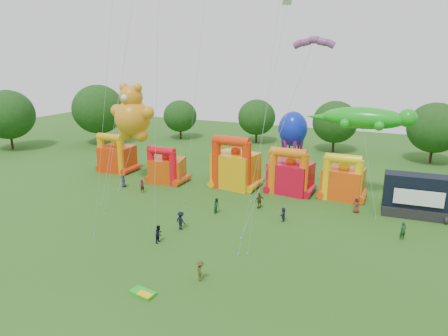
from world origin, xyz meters
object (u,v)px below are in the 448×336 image
at_px(bouncy_castle_0, 116,157).
at_px(octopus_kite, 281,156).
at_px(gecko_kite, 367,150).
at_px(spectator_0, 123,181).
at_px(spectator_4, 259,201).
at_px(stage_trailer, 418,196).
at_px(teddy_bear_kite, 132,117).
at_px(bouncy_castle_2, 235,167).

bearing_deg(bouncy_castle_0, octopus_kite, 4.72).
distance_m(gecko_kite, octopus_kite, 11.21).
height_order(spectator_0, spectator_4, spectator_4).
bearing_deg(gecko_kite, bouncy_castle_0, -179.06).
distance_m(octopus_kite, spectator_4, 8.93).
distance_m(bouncy_castle_0, stage_trailer, 42.82).
bearing_deg(octopus_kite, teddy_bear_kite, -163.36).
distance_m(stage_trailer, gecko_kite, 7.59).
relative_size(stage_trailer, gecko_kite, 0.58).
bearing_deg(stage_trailer, bouncy_castle_0, 178.82).
xyz_separation_m(stage_trailer, octopus_kite, (-16.88, 3.02, 2.20)).
height_order(stage_trailer, octopus_kite, octopus_kite).
bearing_deg(spectator_4, bouncy_castle_2, -96.39).
xyz_separation_m(teddy_bear_kite, spectator_0, (-0.34, -2.37, -8.52)).
bearing_deg(stage_trailer, octopus_kite, 169.85).
xyz_separation_m(octopus_kite, spectator_0, (-19.93, -8.22, -3.64)).
height_order(stage_trailer, teddy_bear_kite, teddy_bear_kite).
height_order(teddy_bear_kite, spectator_4, teddy_bear_kite).
bearing_deg(spectator_0, bouncy_castle_2, 44.47).
xyz_separation_m(bouncy_castle_0, spectator_4, (25.84, -6.06, -1.36)).
bearing_deg(spectator_0, stage_trailer, 28.03).
bearing_deg(bouncy_castle_2, stage_trailer, -2.97).
height_order(stage_trailer, gecko_kite, gecko_kite).
bearing_deg(bouncy_castle_2, octopus_kite, 17.29).
bearing_deg(bouncy_castle_0, teddy_bear_kite, -30.39).
bearing_deg(spectator_4, octopus_kite, -139.49).
bearing_deg(teddy_bear_kite, stage_trailer, 4.44).
xyz_separation_m(teddy_bear_kite, octopus_kite, (19.59, 5.86, -4.89)).
height_order(bouncy_castle_2, teddy_bear_kite, teddy_bear_kite).
relative_size(bouncy_castle_2, spectator_0, 4.15).
relative_size(bouncy_castle_2, gecko_kite, 0.57).
bearing_deg(stage_trailer, spectator_4, -163.04).
relative_size(teddy_bear_kite, spectator_4, 7.15).
relative_size(gecko_kite, octopus_kite, 1.15).
xyz_separation_m(stage_trailer, spectator_4, (-16.97, -5.18, -1.33)).
xyz_separation_m(bouncy_castle_0, spectator_0, (6.00, -6.08, -1.46)).
distance_m(teddy_bear_kite, spectator_4, 21.37).
bearing_deg(octopus_kite, spectator_4, -90.62).
bearing_deg(bouncy_castle_0, stage_trailer, -1.18).
xyz_separation_m(stage_trailer, spectator_0, (-36.81, -5.20, -1.43)).
bearing_deg(bouncy_castle_0, spectator_4, -13.20).
height_order(gecko_kite, spectator_4, gecko_kite).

